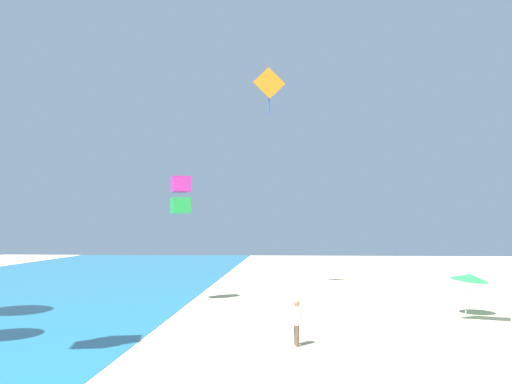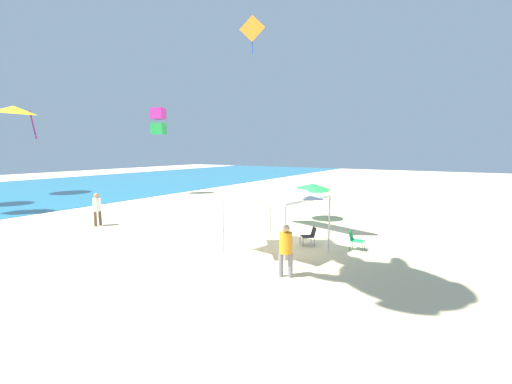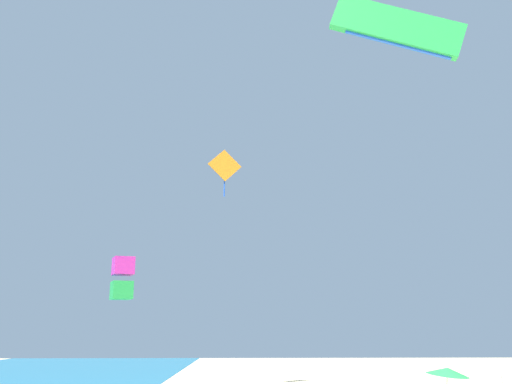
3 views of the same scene
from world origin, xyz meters
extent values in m
cone|color=green|center=(4.20, 1.40, 2.06)|extent=(2.07, 2.06, 0.68)
cube|color=orange|center=(15.50, 12.90, 16.38)|extent=(0.82, 2.59, 2.68)
cylinder|color=blue|center=(15.50, 12.90, 14.84)|extent=(0.10, 0.10, 1.91)
cube|color=green|center=(-4.14, 5.40, 15.77)|extent=(1.01, 5.38, 3.21)
cube|color=blue|center=(-4.14, 5.40, 15.09)|extent=(0.64, 4.10, 1.81)
cube|color=#E02D9E|center=(7.73, 18.39, 7.60)|extent=(1.50, 1.51, 1.03)
cube|color=green|center=(7.73, 18.39, 6.21)|extent=(1.50, 1.51, 1.03)
camera|label=1|loc=(-25.25, 11.39, 4.89)|focal=36.13mm
camera|label=2|loc=(-15.51, -6.64, 4.32)|focal=24.34mm
camera|label=3|loc=(-21.73, 11.61, 3.95)|focal=35.44mm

